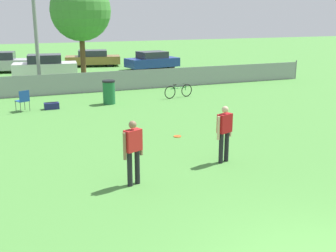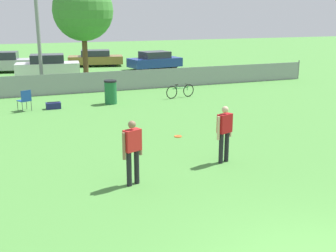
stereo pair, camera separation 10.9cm
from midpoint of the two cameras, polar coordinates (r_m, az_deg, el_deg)
fence_backline at (r=23.31m, az=-9.65°, el=5.88°), size 26.91×0.07×1.21m
light_pole at (r=24.30m, az=-17.35°, el=16.00°), size 0.90×0.36×8.20m
tree_near_pole at (r=26.46m, az=-11.33°, el=15.06°), size 3.61×3.61×6.14m
player_thrower_red at (r=12.01m, az=7.92°, el=-0.56°), size 0.56×0.35×1.65m
player_defender_red at (r=10.36m, az=-4.54°, el=-2.99°), size 0.56×0.36×1.65m
frisbee_disc at (r=14.66m, az=1.58°, el=-1.41°), size 0.27×0.27×0.03m
folding_chair_sideline at (r=19.41m, az=-18.66°, el=3.48°), size 0.63×0.63×0.94m
bicycle_sideline at (r=21.48m, az=1.82°, el=4.75°), size 1.65×0.49×0.70m
trash_bin at (r=20.14m, az=-7.62°, el=4.59°), size 0.60×0.60×1.12m
gear_bag_sideline at (r=19.63m, az=-15.11°, el=2.69°), size 0.64×0.35×0.31m
parked_car_silver at (r=33.30m, az=-21.58°, el=8.01°), size 4.73×2.43×1.48m
parked_car_white at (r=29.91m, az=-15.88°, el=7.82°), size 4.37×2.29×1.50m
parked_car_tan at (r=35.26m, az=-9.69°, el=9.04°), size 4.61×2.62×1.29m
parked_car_blue at (r=32.73m, az=-1.71°, el=8.85°), size 4.19×2.41×1.36m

